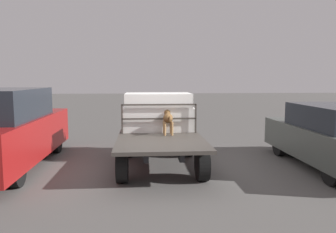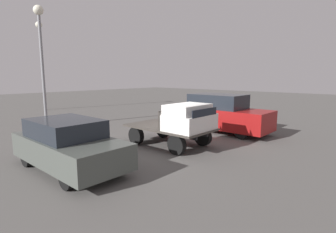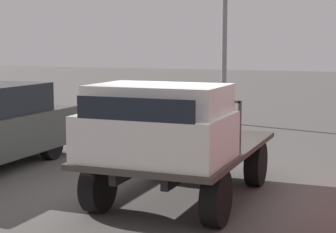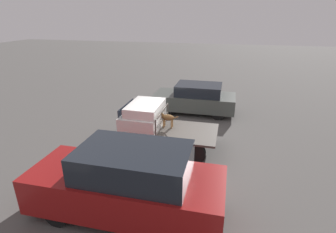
{
  "view_description": "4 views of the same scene",
  "coord_description": "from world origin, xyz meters",
  "px_view_note": "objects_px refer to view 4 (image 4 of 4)",
  "views": [
    {
      "loc": [
        -8.01,
        0.41,
        2.22
      ],
      "look_at": [
        0.12,
        -0.21,
        1.27
      ],
      "focal_mm": 35.0,
      "sensor_mm": 36.0,
      "label": 1
    },
    {
      "loc": [
        7.21,
        -8.16,
        2.93
      ],
      "look_at": [
        0.12,
        -0.21,
        1.27
      ],
      "focal_mm": 28.0,
      "sensor_mm": 36.0,
      "label": 2
    },
    {
      "loc": [
        7.93,
        2.9,
        2.38
      ],
      "look_at": [
        0.12,
        -0.21,
        1.27
      ],
      "focal_mm": 60.0,
      "sensor_mm": 36.0,
      "label": 3
    },
    {
      "loc": [
        -2.11,
        9.1,
        5.03
      ],
      "look_at": [
        0.12,
        -0.21,
        1.27
      ],
      "focal_mm": 28.0,
      "sensor_mm": 36.0,
      "label": 4
    }
  ],
  "objects_px": {
    "dog": "(166,117)",
    "parked_pickup_far": "(128,183)",
    "flatbed_truck": "(170,135)",
    "parked_sedan": "(195,98)"
  },
  "relations": [
    {
      "from": "dog",
      "to": "parked_pickup_far",
      "type": "relative_size",
      "value": 0.18
    },
    {
      "from": "dog",
      "to": "parked_pickup_far",
      "type": "height_order",
      "value": "parked_pickup_far"
    },
    {
      "from": "flatbed_truck",
      "to": "parked_pickup_far",
      "type": "relative_size",
      "value": 0.73
    },
    {
      "from": "dog",
      "to": "parked_sedan",
      "type": "xyz_separation_m",
      "value": [
        -0.63,
        -4.09,
        -0.44
      ]
    },
    {
      "from": "dog",
      "to": "flatbed_truck",
      "type": "bearing_deg",
      "value": 139.77
    },
    {
      "from": "parked_pickup_far",
      "to": "parked_sedan",
      "type": "bearing_deg",
      "value": -86.52
    },
    {
      "from": "flatbed_truck",
      "to": "parked_sedan",
      "type": "bearing_deg",
      "value": -95.5
    },
    {
      "from": "flatbed_truck",
      "to": "parked_pickup_far",
      "type": "bearing_deg",
      "value": 86.89
    },
    {
      "from": "flatbed_truck",
      "to": "parked_sedan",
      "type": "height_order",
      "value": "parked_sedan"
    },
    {
      "from": "parked_sedan",
      "to": "parked_pickup_far",
      "type": "distance_m",
      "value": 8.16
    }
  ]
}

